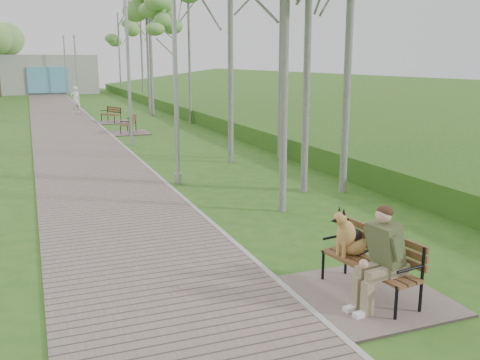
% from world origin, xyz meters
% --- Properties ---
extents(ground, '(120.00, 120.00, 0.00)m').
position_xyz_m(ground, '(0.00, 0.00, 0.00)').
color(ground, '#2B581B').
rests_on(ground, ground).
extents(walkway, '(3.50, 67.00, 0.04)m').
position_xyz_m(walkway, '(-1.75, 21.50, 0.02)').
color(walkway, '#73625D').
rests_on(walkway, ground).
extents(kerb, '(0.10, 67.00, 0.05)m').
position_xyz_m(kerb, '(0.00, 21.50, 0.03)').
color(kerb, '#999993').
rests_on(kerb, ground).
extents(embankment, '(14.00, 70.00, 1.60)m').
position_xyz_m(embankment, '(12.00, 20.00, 0.00)').
color(embankment, '#487424').
rests_on(embankment, ground).
extents(building_north, '(10.00, 5.20, 4.00)m').
position_xyz_m(building_north, '(-1.50, 50.97, 1.99)').
color(building_north, '#9E9E99').
rests_on(building_north, ground).
extents(bench_main, '(2.02, 2.24, 1.76)m').
position_xyz_m(bench_main, '(0.97, -3.69, 0.50)').
color(bench_main, '#73625D').
rests_on(bench_main, ground).
extents(bench_second, '(1.81, 2.01, 1.11)m').
position_xyz_m(bench_second, '(0.91, 16.11, 0.21)').
color(bench_second, '#73625D').
rests_on(bench_second, ground).
extents(bench_third, '(1.79, 1.99, 1.10)m').
position_xyz_m(bench_third, '(0.78, 21.02, 0.20)').
color(bench_third, '#73625D').
rests_on(bench_third, ground).
extents(lamp_post_near, '(0.21, 0.21, 5.35)m').
position_xyz_m(lamp_post_near, '(0.33, 4.70, 2.50)').
color(lamp_post_near, '#9FA2A7').
rests_on(lamp_post_near, ground).
extents(lamp_post_second, '(0.22, 0.22, 5.77)m').
position_xyz_m(lamp_post_second, '(0.37, 12.32, 2.70)').
color(lamp_post_second, '#9FA2A7').
rests_on(lamp_post_second, ground).
extents(lamp_post_third, '(0.21, 0.21, 5.39)m').
position_xyz_m(lamp_post_third, '(0.23, 35.47, 2.52)').
color(lamp_post_third, '#9FA2A7').
rests_on(lamp_post_third, ground).
extents(lamp_post_far, '(0.23, 0.23, 5.87)m').
position_xyz_m(lamp_post_far, '(0.17, 47.23, 2.74)').
color(lamp_post_far, '#9FA2A7').
rests_on(lamp_post_far, ground).
extents(pedestrian_near, '(0.75, 0.59, 1.81)m').
position_xyz_m(pedestrian_near, '(-0.65, 26.94, 0.91)').
color(pedestrian_near, white).
rests_on(pedestrian_near, ground).
extents(birch_mid_c, '(2.30, 2.30, 6.58)m').
position_xyz_m(birch_mid_c, '(3.76, 17.68, 5.17)').
color(birch_mid_c, silver).
rests_on(birch_mid_c, ground).
extents(birch_far_a, '(2.40, 2.40, 8.96)m').
position_xyz_m(birch_far_a, '(3.89, 25.23, 7.03)').
color(birch_far_a, silver).
rests_on(birch_far_a, ground).
extents(birch_far_c, '(2.34, 2.34, 9.24)m').
position_xyz_m(birch_far_c, '(5.69, 36.26, 7.25)').
color(birch_far_c, silver).
rests_on(birch_far_c, ground).
extents(birch_distant_b, '(2.50, 2.50, 8.60)m').
position_xyz_m(birch_distant_b, '(5.76, 48.50, 6.75)').
color(birch_distant_b, silver).
rests_on(birch_distant_b, ground).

